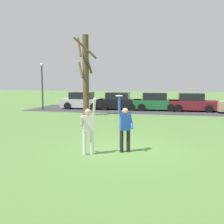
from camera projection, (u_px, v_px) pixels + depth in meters
name	position (u px, v px, depth m)	size (l,w,h in m)	color
ground_plane	(124.00, 150.00, 9.99)	(120.00, 120.00, 0.00)	#567F3D
person_catcher	(125.00, 126.00, 9.63)	(0.58, 0.51, 2.08)	black
person_defender	(88.00, 128.00, 9.29)	(0.64, 0.60, 2.04)	silver
frisbee_disc	(119.00, 96.00, 9.44)	(0.25, 0.25, 0.02)	white
parked_car_silver	(83.00, 101.00, 25.19)	(4.18, 2.20, 1.59)	#BCBCC1
parked_car_black	(119.00, 102.00, 24.49)	(4.18, 2.20, 1.59)	black
parked_car_green	(156.00, 102.00, 23.76)	(4.18, 2.20, 1.59)	#1E6633
parked_car_maroon	(192.00, 103.00, 23.10)	(4.18, 2.20, 1.59)	maroon
parking_strip	(175.00, 111.00, 23.38)	(26.81, 6.40, 0.01)	#38383D
bare_tree_tall	(86.00, 73.00, 19.91)	(1.84, 1.42, 6.08)	brown
lamppost_by_lot	(42.00, 82.00, 23.89)	(0.28, 0.28, 4.26)	#2D2D33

